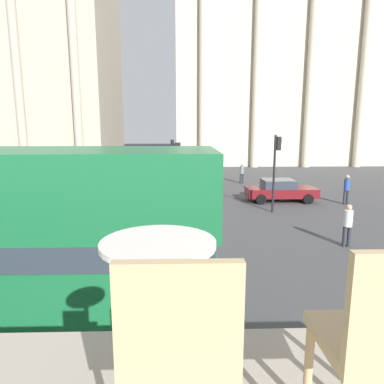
% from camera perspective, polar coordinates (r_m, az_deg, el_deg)
% --- Properties ---
extents(cafe_dining_table, '(0.60, 0.60, 0.73)m').
position_cam_1_polar(cafe_dining_table, '(1.85, -5.56, -13.84)').
color(cafe_dining_table, '#2D2D30').
rests_on(cafe_dining_table, cafe_floor_slab).
extents(cafe_chair_0, '(0.40, 0.40, 0.91)m').
position_cam_1_polar(cafe_chair_0, '(1.33, -2.13, -25.56)').
color(cafe_chair_0, tan).
rests_on(cafe_chair_0, cafe_floor_slab).
extents(cafe_chair_1, '(0.40, 0.40, 0.91)m').
position_cam_1_polar(cafe_chair_1, '(1.57, 29.01, -20.83)').
color(cafe_chair_1, tan).
rests_on(cafe_chair_1, cafe_floor_slab).
extents(plaza_building_left, '(22.75, 16.22, 23.53)m').
position_cam_1_polar(plaza_building_left, '(49.80, -26.51, 18.00)').
color(plaza_building_left, '#B2A893').
rests_on(plaza_building_left, ground_plane).
extents(plaza_building_right, '(30.47, 14.52, 26.10)m').
position_cam_1_polar(plaza_building_right, '(49.15, 16.33, 20.29)').
color(plaza_building_right, beige).
rests_on(plaza_building_right, ground_plane).
extents(traffic_light_near, '(0.42, 0.24, 4.03)m').
position_cam_1_polar(traffic_light_near, '(12.00, -2.89, 1.97)').
color(traffic_light_near, black).
rests_on(traffic_light_near, ground_plane).
extents(traffic_light_mid, '(0.42, 0.24, 4.09)m').
position_cam_1_polar(traffic_light_mid, '(18.41, 13.80, 4.80)').
color(traffic_light_mid, black).
rests_on(traffic_light_mid, ground_plane).
extents(car_navy, '(4.20, 1.93, 1.35)m').
position_cam_1_polar(car_navy, '(25.86, -6.27, 2.25)').
color(car_navy, black).
rests_on(car_navy, ground_plane).
extents(car_maroon, '(4.20, 1.93, 1.35)m').
position_cam_1_polar(car_maroon, '(21.60, 14.47, 0.33)').
color(car_maroon, black).
rests_on(car_maroon, ground_plane).
extents(pedestrian_white, '(0.32, 0.32, 1.63)m').
position_cam_1_polar(pedestrian_white, '(14.12, 24.54, -4.67)').
color(pedestrian_white, '#282B33').
rests_on(pedestrian_white, ground_plane).
extents(pedestrian_red, '(0.32, 0.32, 1.69)m').
position_cam_1_polar(pedestrian_red, '(31.95, -8.60, 4.27)').
color(pedestrian_red, '#282B33').
rests_on(pedestrian_red, ground_plane).
extents(pedestrian_grey, '(0.32, 0.32, 1.64)m').
position_cam_1_polar(pedestrian_grey, '(28.00, 8.31, 3.33)').
color(pedestrian_grey, '#282B33').
rests_on(pedestrian_grey, ground_plane).
extents(pedestrian_blue, '(0.32, 0.32, 1.75)m').
position_cam_1_polar(pedestrian_blue, '(21.95, 24.39, 0.70)').
color(pedestrian_blue, '#282B33').
rests_on(pedestrian_blue, ground_plane).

